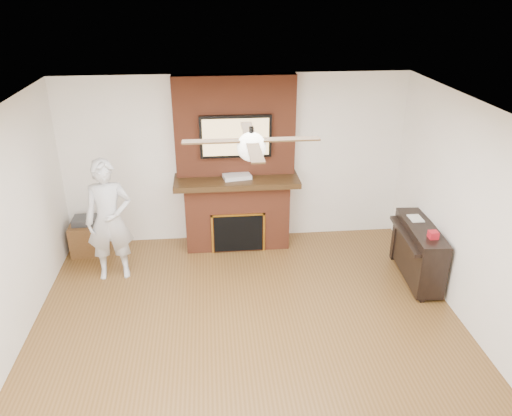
{
  "coord_description": "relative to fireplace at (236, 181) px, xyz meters",
  "views": [
    {
      "loc": [
        -0.37,
        -4.19,
        3.65
      ],
      "look_at": [
        0.13,
        0.9,
        1.31
      ],
      "focal_mm": 35.0,
      "sensor_mm": 36.0,
      "label": 1
    }
  ],
  "objects": [
    {
      "name": "room_shell",
      "position": [
        0.0,
        -2.55,
        0.25
      ],
      "size": [
        5.36,
        5.86,
        2.86
      ],
      "color": "brown",
      "rests_on": "ground"
    },
    {
      "name": "fireplace",
      "position": [
        0.0,
        0.0,
        0.0
      ],
      "size": [
        1.78,
        0.64,
        2.5
      ],
      "color": "brown",
      "rests_on": "ground"
    },
    {
      "name": "tv",
      "position": [
        0.0,
        -0.05,
        0.68
      ],
      "size": [
        1.0,
        0.08,
        0.6
      ],
      "color": "black",
      "rests_on": "fireplace"
    },
    {
      "name": "ceiling_fan",
      "position": [
        -0.0,
        -2.55,
        1.34
      ],
      "size": [
        1.21,
        1.21,
        0.31
      ],
      "color": "black",
      "rests_on": "room_shell"
    },
    {
      "name": "person",
      "position": [
        -1.7,
        -0.79,
        -0.17
      ],
      "size": [
        0.64,
        0.47,
        1.65
      ],
      "primitive_type": "imported",
      "rotation": [
        0.0,
        0.0,
        0.11
      ],
      "color": "silver",
      "rests_on": "ground"
    },
    {
      "name": "side_table",
      "position": [
        -2.18,
        -0.07,
        -0.74
      ],
      "size": [
        0.49,
        0.49,
        0.55
      ],
      "rotation": [
        0.0,
        0.0,
        0.03
      ],
      "color": "#513217",
      "rests_on": "ground"
    },
    {
      "name": "piano",
      "position": [
        2.31,
        -1.25,
        -0.58
      ],
      "size": [
        0.52,
        1.2,
        0.86
      ],
      "rotation": [
        0.0,
        0.0,
        -0.07
      ],
      "color": "black",
      "rests_on": "ground"
    },
    {
      "name": "cable_box",
      "position": [
        0.01,
        -0.1,
        0.11
      ],
      "size": [
        0.42,
        0.29,
        0.06
      ],
      "primitive_type": "cube",
      "rotation": [
        0.0,
        0.0,
        0.18
      ],
      "color": "silver",
      "rests_on": "fireplace"
    },
    {
      "name": "candle_orange",
      "position": [
        -0.23,
        -0.22,
        -0.94
      ],
      "size": [
        0.07,
        0.07,
        0.11
      ],
      "primitive_type": "cylinder",
      "color": "orange",
      "rests_on": "ground"
    },
    {
      "name": "candle_green",
      "position": [
        -0.09,
        -0.23,
        -0.96
      ],
      "size": [
        0.08,
        0.08,
        0.08
      ],
      "primitive_type": "cylinder",
      "color": "#4E8334",
      "rests_on": "ground"
    },
    {
      "name": "candle_cream",
      "position": [
        0.2,
        -0.21,
        -0.94
      ],
      "size": [
        0.09,
        0.09,
        0.11
      ],
      "primitive_type": "cylinder",
      "color": "beige",
      "rests_on": "ground"
    },
    {
      "name": "candle_blue",
      "position": [
        0.3,
        -0.24,
        -0.96
      ],
      "size": [
        0.07,
        0.07,
        0.07
      ],
      "primitive_type": "cylinder",
      "color": "#315B94",
      "rests_on": "ground"
    }
  ]
}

